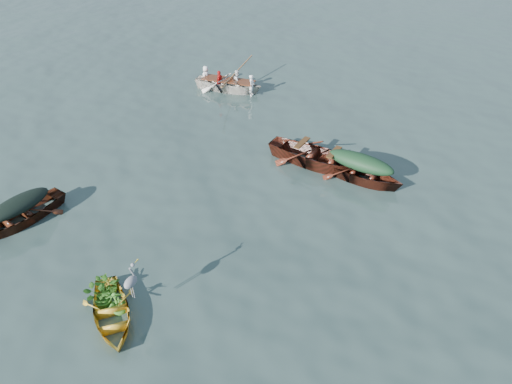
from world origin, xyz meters
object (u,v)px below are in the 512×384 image
(dark_covered_boat, at_px, (23,221))
(green_tarp_boat, at_px, (358,180))
(yellow_dinghy, at_px, (113,320))
(rowed_boat, at_px, (229,91))
(heron, at_px, (132,286))
(open_wooden_boat, at_px, (316,166))

(dark_covered_boat, relative_size, green_tarp_boat, 0.88)
(yellow_dinghy, relative_size, rowed_boat, 0.68)
(green_tarp_boat, bearing_deg, yellow_dinghy, 164.88)
(yellow_dinghy, distance_m, dark_covered_boat, 4.89)
(dark_covered_boat, relative_size, heron, 3.80)
(dark_covered_boat, bearing_deg, heron, -5.42)
(rowed_boat, bearing_deg, green_tarp_boat, -128.28)
(rowed_boat, bearing_deg, dark_covered_boat, 167.48)
(dark_covered_boat, distance_m, green_tarp_boat, 10.09)
(yellow_dinghy, bearing_deg, rowed_boat, 60.39)
(yellow_dinghy, relative_size, dark_covered_boat, 0.80)
(yellow_dinghy, distance_m, open_wooden_boat, 8.34)
(yellow_dinghy, relative_size, green_tarp_boat, 0.71)
(yellow_dinghy, bearing_deg, green_tarp_boat, 20.80)
(rowed_boat, relative_size, heron, 4.48)
(rowed_boat, bearing_deg, open_wooden_boat, -133.29)
(rowed_boat, distance_m, heron, 12.38)
(green_tarp_boat, distance_m, heron, 8.12)
(dark_covered_boat, height_order, rowed_boat, rowed_boat)
(heron, bearing_deg, yellow_dinghy, -174.81)
(dark_covered_boat, distance_m, rowed_boat, 10.46)
(yellow_dinghy, height_order, green_tarp_boat, green_tarp_boat)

